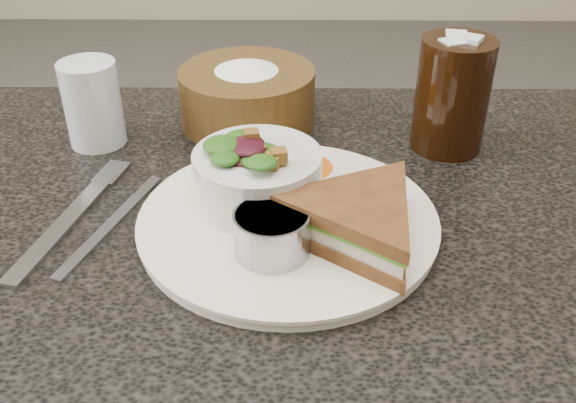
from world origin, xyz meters
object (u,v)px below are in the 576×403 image
Objects in this scene: salad_bowl at (257,168)px; dressing_ramekin at (272,233)px; sandwich at (357,220)px; cola_glass at (453,90)px; water_glass at (93,104)px; bread_basket at (247,87)px; dinner_plate at (288,222)px.

salad_bowl is 1.85× the size of dressing_ramekin.
sandwich is 0.24m from cola_glass.
sandwich is at bearing -35.77° from water_glass.
sandwich is 1.68× the size of water_glass.
sandwich is 1.34× the size of salad_bowl.
sandwich is at bearing -35.57° from salad_bowl.
water_glass reaches higher than salad_bowl.
bread_basket is 0.25m from cola_glass.
salad_bowl is (-0.09, 0.07, 0.01)m from sandwich.
dressing_ramekin is (-0.01, -0.06, 0.03)m from dinner_plate.
salad_bowl is 0.09m from dressing_ramekin.
sandwich is 0.36m from water_glass.
salad_bowl reaches higher than sandwich.
bread_basket is at bearing 17.25° from water_glass.
cola_glass is at bearing 32.72° from salad_bowl.
water_glass is (-0.42, 0.01, -0.02)m from cola_glass.
water_glass is at bearing 142.93° from dinner_plate.
dressing_ramekin is 0.32m from water_glass.
salad_bowl is at bearing 135.83° from dinner_plate.
cola_glass is at bearing 42.13° from dinner_plate.
bread_basket reaches higher than dinner_plate.
sandwich is 0.08m from dressing_ramekin.
dressing_ramekin is at bearing -79.02° from salad_bowl.
water_glass is at bearing 144.14° from salad_bowl.
dinner_plate is at bearing 76.02° from dressing_ramekin.
salad_bowl is at bearing -35.86° from water_glass.
bread_basket is (-0.04, 0.28, 0.01)m from dressing_ramekin.
salad_bowl is at bearing -179.34° from sandwich.
bread_basket is at bearing 96.55° from salad_bowl.
dressing_ramekin is at bearing -131.78° from cola_glass.
dinner_plate is at bearing -44.17° from salad_bowl.
sandwich reaches higher than dinner_plate.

